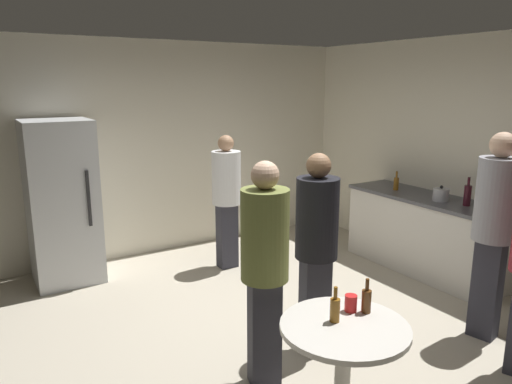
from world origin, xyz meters
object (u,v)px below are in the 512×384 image
Objects in this scene: beer_bottle_amber at (335,309)px; person_in_gray_shirt at (495,220)px; kettle at (441,195)px; person_in_olive_shirt at (265,258)px; person_in_black_shirt at (317,239)px; beer_bottle_on_counter at (396,183)px; plastic_cup_red at (351,303)px; wine_bottle_on_counter at (467,195)px; beer_bottle_brown at (366,300)px; refrigerator at (62,202)px; person_in_white_shirt at (227,192)px; foreground_table at (344,340)px.

beer_bottle_amber is 0.13× the size of person_in_gray_shirt.
person_in_olive_shirt reaches higher than kettle.
person_in_black_shirt reaches higher than kettle.
beer_bottle_on_counter reaches higher than plastic_cup_red.
person_in_gray_shirt reaches higher than plastic_cup_red.
kettle is 2.20m from person_in_black_shirt.
person_in_gray_shirt is at bearing -134.20° from wine_bottle_on_counter.
wine_bottle_on_counter is 2.82m from person_in_olive_shirt.
person_in_gray_shirt is (1.70, 0.13, 0.27)m from plastic_cup_red.
person_in_black_shirt reaches higher than beer_bottle_brown.
refrigerator is 1.82m from person_in_white_shirt.
beer_bottle_brown is at bearing -140.55° from beer_bottle_on_counter.
beer_bottle_amber is at bearing -163.65° from plastic_cup_red.
beer_bottle_brown is (1.24, -3.40, -0.08)m from refrigerator.
plastic_cup_red is at bearing -159.33° from wine_bottle_on_counter.
person_in_white_shirt reaches higher than kettle.
person_in_gray_shirt is at bearing 80.62° from person_in_black_shirt.
beer_bottle_on_counter is at bearing 131.88° from person_in_black_shirt.
wine_bottle_on_counter reaches higher than beer_bottle_amber.
person_in_black_shirt is 0.99× the size of person_in_olive_shirt.
person_in_olive_shirt is at bearing -154.24° from beer_bottle_on_counter.
person_in_olive_shirt is (-0.38, 0.62, 0.16)m from beer_bottle_brown.
plastic_cup_red reaches higher than foreground_table.
kettle is 0.15× the size of person_in_white_shirt.
wine_bottle_on_counter is 2.82× the size of plastic_cup_red.
plastic_cup_red is (1.17, -3.33, -0.11)m from refrigerator.
beer_bottle_amber is 0.19m from plastic_cup_red.
beer_bottle_amber is (-2.67, -0.99, -0.20)m from wine_bottle_on_counter.
kettle is 0.79× the size of wine_bottle_on_counter.
person_in_white_shirt is (0.73, 2.80, 0.11)m from beer_bottle_amber.
kettle is 0.65m from beer_bottle_on_counter.
refrigerator is 1.08× the size of person_in_olive_shirt.
person_in_black_shirt is (0.21, 0.79, 0.15)m from beer_bottle_brown.
refrigerator is at bearing 109.32° from plastic_cup_red.
wine_bottle_on_counter is at bearing -146.62° from person_in_gray_shirt.
beer_bottle_on_counter is (3.60, -1.46, 0.08)m from refrigerator.
person_in_olive_shirt is at bearing 102.86° from foreground_table.
person_in_olive_shirt is at bearing 119.10° from plastic_cup_red.
beer_bottle_on_counter is 2.09× the size of plastic_cup_red.
beer_bottle_brown is 2.85m from person_in_white_shirt.
kettle is at bearing -90.35° from beer_bottle_on_counter.
foreground_table is 0.45× the size of person_in_gray_shirt.
beer_bottle_on_counter is 0.14× the size of person_in_black_shirt.
person_in_black_shirt is (0.47, 0.78, 0.15)m from beer_bottle_amber.
refrigerator is 7.83× the size of beer_bottle_on_counter.
person_in_black_shirt is (-0.26, -2.02, 0.04)m from person_in_white_shirt.
person_in_gray_shirt is at bearing -112.78° from beer_bottle_on_counter.
foreground_table is 3.48× the size of beer_bottle_amber.
wine_bottle_on_counter is 0.19× the size of person_in_black_shirt.
beer_bottle_brown is 1.65m from person_in_gray_shirt.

